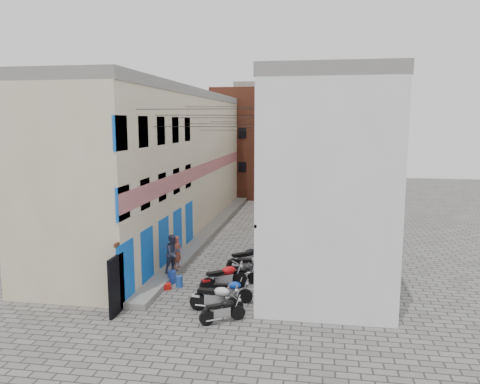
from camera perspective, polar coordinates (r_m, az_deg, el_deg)
The scene contains 21 objects.
ground at distance 17.91m, azimuth -6.54°, elevation -14.56°, with size 90.00×90.00×0.00m, color #585653.
plinth at distance 30.37m, azimuth -3.48°, elevation -4.54°, with size 0.90×26.00×0.25m, color slate.
building_left at distance 30.43m, azimuth -8.97°, elevation 3.74°, with size 5.10×27.00×9.00m.
building_right at distance 28.91m, azimuth 10.21°, elevation 3.47°, with size 5.94×26.00×9.00m.
building_far_brick_left at distance 44.35m, azimuth 0.91°, elevation 5.99°, with size 6.00×6.00×10.00m, color brown.
building_far_brick_right at distance 45.93m, azimuth 7.49°, elevation 4.76°, with size 5.00×6.00×8.00m, color brown.
building_far_concrete at distance 50.04m, azimuth 4.24°, elevation 6.84°, with size 8.00×5.00×11.00m, color slate.
far_shopfront at distance 41.67m, azimuth 3.04°, elevation 0.56°, with size 2.00×0.30×2.40m, color black.
overhead_wires at distance 23.90m, azimuth -1.71°, elevation 8.84°, with size 5.80×13.02×1.32m.
motorcycle_a at distance 16.94m, azimuth -2.16°, elevation -14.09°, with size 0.54×1.71×0.99m, color black, non-canonical shape.
motorcycle_b at distance 17.78m, azimuth -2.92°, elevation -12.60°, with size 0.65×2.06×1.20m, color silver, non-canonical shape.
motorcycle_c at distance 18.64m, azimuth -1.28°, elevation -11.81°, with size 0.57×1.81×1.05m, color #0C3BB5, non-canonical shape.
motorcycle_d at distance 19.79m, azimuth -1.98°, elevation -10.25°, with size 0.69×2.18×1.26m, color #B90D10, non-canonical shape.
motorcycle_e at distance 20.49m, azimuth 0.11°, elevation -10.00°, with size 0.54×1.70×0.98m, color black, non-canonical shape.
motorcycle_f at distance 21.40m, azimuth 1.61°, elevation -8.84°, with size 0.67×2.12×1.23m, color #98989C, non-canonical shape.
motorcycle_g at distance 22.43m, azimuth 0.78°, elevation -7.98°, with size 0.68×2.15×1.25m, color black, non-canonical shape.
person_a at distance 22.07m, azimuth -7.64°, elevation -7.26°, with size 0.56×0.37×1.54m, color #A04C3A.
person_b at distance 21.48m, azimuth -8.13°, elevation -7.42°, with size 0.85×0.67×1.76m, color #3A3D57.
water_jug_near at distance 20.53m, azimuth -7.41°, elevation -10.78°, with size 0.31×0.31×0.48m, color #214DA8.
water_jug_far at distance 21.02m, azimuth -8.29°, elevation -10.21°, with size 0.35×0.35×0.55m, color #2141A5.
red_crate at distance 20.38m, azimuth -8.96°, elevation -11.32°, with size 0.38×0.28×0.24m, color #B3110C.
Camera 1 is at (4.66, -15.80, 7.03)m, focal length 35.00 mm.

